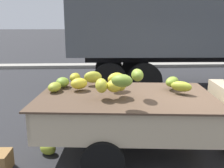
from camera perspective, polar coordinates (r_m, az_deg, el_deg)
The scene contains 3 objects.
ground at distance 5.02m, azimuth 19.69°, elevation -13.85°, with size 220.00×220.00×0.00m, color #28282B.
curb_strip at distance 13.47m, azimuth 4.85°, elevation 4.32°, with size 80.00×0.80×0.16m, color gray.
fallen_banana_bunch_near_tailgate at distance 4.67m, azimuth -14.51°, elevation -14.16°, with size 0.31×0.22×0.21m, color #98A830.
Camera 1 is at (-1.87, -4.08, 2.25)m, focal length 39.78 mm.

